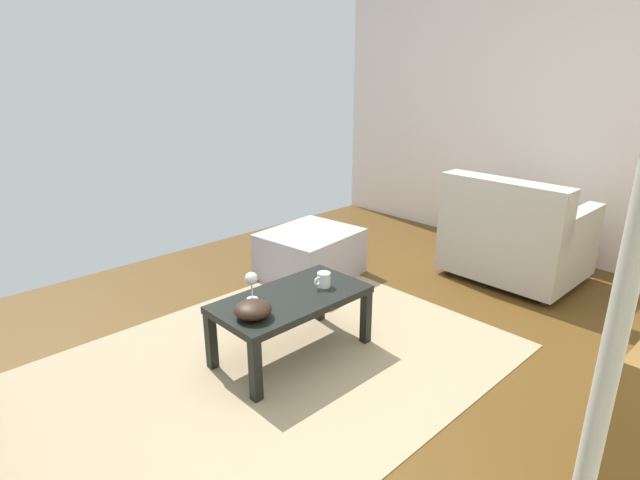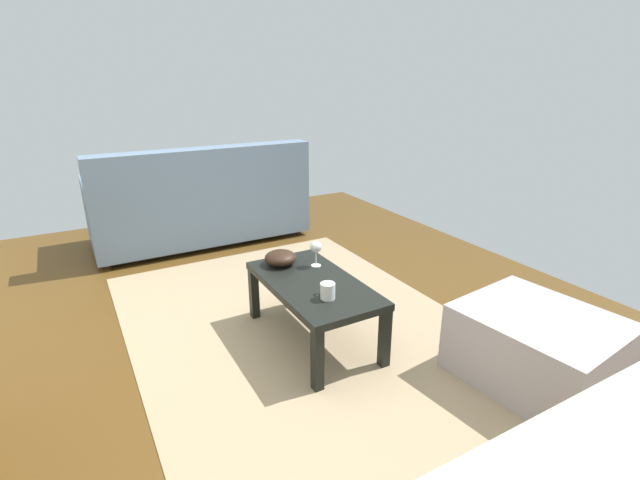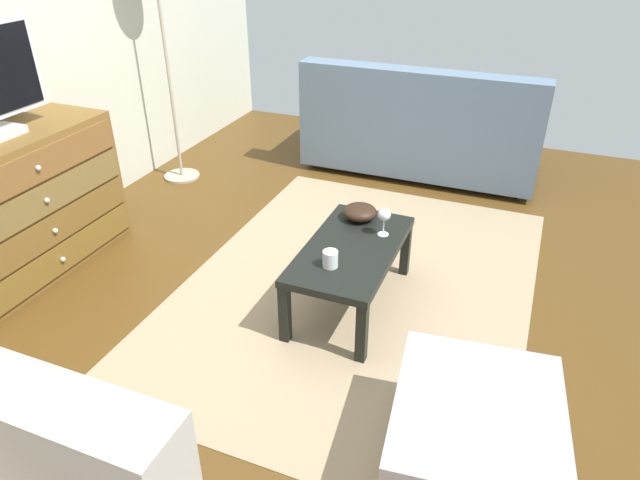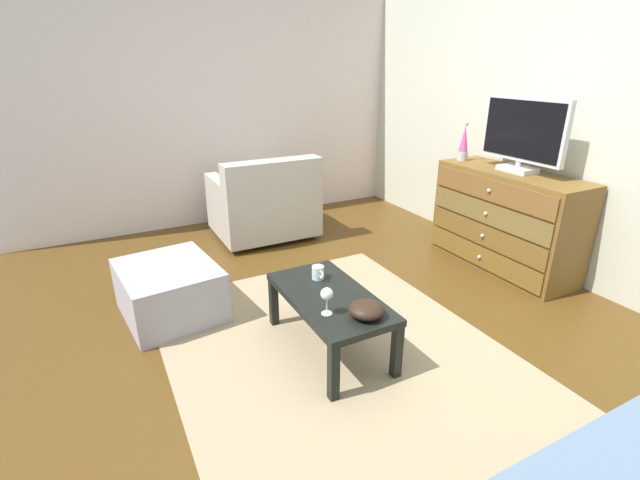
{
  "view_description": "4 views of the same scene",
  "coord_description": "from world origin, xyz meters",
  "px_view_note": "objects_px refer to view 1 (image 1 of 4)",
  "views": [
    {
      "loc": [
        1.68,
        1.74,
        1.58
      ],
      "look_at": [
        -0.16,
        -0.18,
        0.66
      ],
      "focal_mm": 28.4,
      "sensor_mm": 36.0,
      "label": 1
    },
    {
      "loc": [
        -2.0,
        0.89,
        1.46
      ],
      "look_at": [
        -0.17,
        -0.14,
        0.69
      ],
      "focal_mm": 25.77,
      "sensor_mm": 36.0,
      "label": 2
    },
    {
      "loc": [
        -2.38,
        -1.01,
        1.89
      ],
      "look_at": [
        -0.16,
        -0.11,
        0.49
      ],
      "focal_mm": 31.94,
      "sensor_mm": 36.0,
      "label": 3
    },
    {
      "loc": [
        2.06,
        -1.33,
        1.65
      ],
      "look_at": [
        -0.05,
        -0.23,
        0.69
      ],
      "focal_mm": 25.08,
      "sensor_mm": 36.0,
      "label": 4
    }
  ],
  "objects_px": {
    "wine_glass": "(251,279)",
    "ottoman": "(310,254)",
    "mug": "(323,280)",
    "bowl_decorative": "(253,309)",
    "armchair": "(514,237)",
    "coffee_table": "(291,304)"
  },
  "relations": [
    {
      "from": "mug",
      "to": "ottoman",
      "type": "height_order",
      "value": "mug"
    },
    {
      "from": "wine_glass",
      "to": "mug",
      "type": "relative_size",
      "value": 1.38
    },
    {
      "from": "bowl_decorative",
      "to": "ottoman",
      "type": "xyz_separation_m",
      "value": [
        -1.17,
        -0.84,
        -0.23
      ]
    },
    {
      "from": "wine_glass",
      "to": "ottoman",
      "type": "distance_m",
      "value": 1.27
    },
    {
      "from": "ottoman",
      "to": "bowl_decorative",
      "type": "bearing_deg",
      "value": 35.79
    },
    {
      "from": "armchair",
      "to": "ottoman",
      "type": "distance_m",
      "value": 1.57
    },
    {
      "from": "bowl_decorative",
      "to": "armchair",
      "type": "distance_m",
      "value": 2.27
    },
    {
      "from": "ottoman",
      "to": "mug",
      "type": "bearing_deg",
      "value": 51.65
    },
    {
      "from": "coffee_table",
      "to": "mug",
      "type": "relative_size",
      "value": 7.65
    },
    {
      "from": "coffee_table",
      "to": "mug",
      "type": "height_order",
      "value": "mug"
    },
    {
      "from": "wine_glass",
      "to": "bowl_decorative",
      "type": "distance_m",
      "value": 0.23
    },
    {
      "from": "mug",
      "to": "wine_glass",
      "type": "bearing_deg",
      "value": -20.95
    },
    {
      "from": "mug",
      "to": "armchair",
      "type": "relative_size",
      "value": 0.12
    },
    {
      "from": "mug",
      "to": "bowl_decorative",
      "type": "relative_size",
      "value": 0.6
    },
    {
      "from": "wine_glass",
      "to": "armchair",
      "type": "relative_size",
      "value": 0.17
    },
    {
      "from": "mug",
      "to": "ottoman",
      "type": "xyz_separation_m",
      "value": [
        -0.65,
        -0.82,
        -0.23
      ]
    },
    {
      "from": "bowl_decorative",
      "to": "ottoman",
      "type": "relative_size",
      "value": 0.27
    },
    {
      "from": "mug",
      "to": "armchair",
      "type": "bearing_deg",
      "value": 170.15
    },
    {
      "from": "bowl_decorative",
      "to": "ottoman",
      "type": "bearing_deg",
      "value": -144.21
    },
    {
      "from": "wine_glass",
      "to": "mug",
      "type": "distance_m",
      "value": 0.43
    },
    {
      "from": "wine_glass",
      "to": "ottoman",
      "type": "height_order",
      "value": "wine_glass"
    },
    {
      "from": "wine_glass",
      "to": "coffee_table",
      "type": "bearing_deg",
      "value": 146.81
    }
  ]
}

